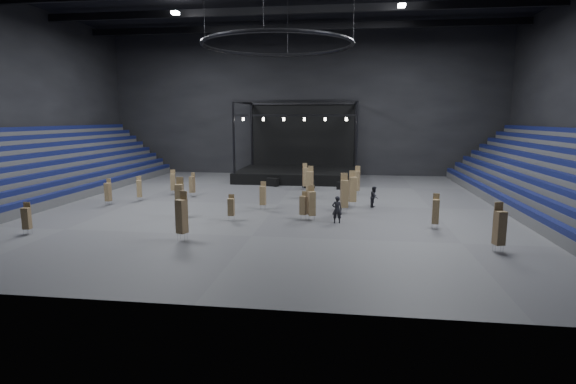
# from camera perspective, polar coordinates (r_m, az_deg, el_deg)

# --- Properties ---
(floor) EXTENTS (50.00, 50.00, 0.00)m
(floor) POSITION_cam_1_polar(r_m,az_deg,el_deg) (38.02, -1.26, -1.56)
(floor) COLOR #48484A
(floor) RESTS_ON ground
(wall_back) EXTENTS (50.00, 0.20, 18.00)m
(wall_back) POSITION_cam_1_polar(r_m,az_deg,el_deg) (58.20, 2.01, 11.13)
(wall_back) COLOR black
(wall_back) RESTS_ON ground
(wall_front) EXTENTS (50.00, 0.20, 18.00)m
(wall_front) POSITION_cam_1_polar(r_m,az_deg,el_deg) (17.01, -12.90, 15.20)
(wall_front) COLOR black
(wall_front) RESTS_ON ground
(wall_left) EXTENTS (0.20, 42.00, 18.00)m
(wall_left) POSITION_cam_1_polar(r_m,az_deg,el_deg) (48.11, -32.71, 10.05)
(wall_left) COLOR black
(wall_left) RESTS_ON ground
(bleachers_left) EXTENTS (7.20, 40.00, 6.40)m
(bleachers_left) POSITION_cam_1_polar(r_m,az_deg,el_deg) (47.10, -30.02, 1.43)
(bleachers_left) COLOR #464649
(bleachers_left) RESTS_ON floor
(bleachers_right) EXTENTS (7.20, 40.00, 6.40)m
(bleachers_right) POSITION_cam_1_polar(r_m,az_deg,el_deg) (41.00, 32.27, 0.24)
(bleachers_right) COLOR #464649
(bleachers_right) RESTS_ON floor
(stage) EXTENTS (14.00, 10.00, 9.20)m
(stage) POSITION_cam_1_polar(r_m,az_deg,el_deg) (53.74, 1.45, 3.21)
(stage) COLOR black
(stage) RESTS_ON floor
(truss_ring) EXTENTS (12.30, 12.30, 5.15)m
(truss_ring) POSITION_cam_1_polar(r_m,az_deg,el_deg) (37.78, -1.33, 18.19)
(truss_ring) COLOR black
(truss_ring) RESTS_ON ceiling
(flight_case_left) EXTENTS (1.45, 1.06, 0.87)m
(flight_case_left) POSITION_cam_1_polar(r_m,az_deg,el_deg) (48.08, -2.00, 1.26)
(flight_case_left) COLOR black
(flight_case_left) RESTS_ON floor
(flight_case_mid) EXTENTS (1.30, 0.95, 0.78)m
(flight_case_mid) POSITION_cam_1_polar(r_m,az_deg,el_deg) (46.67, 2.65, 0.96)
(flight_case_mid) COLOR black
(flight_case_mid) RESTS_ON floor
(flight_case_right) EXTENTS (1.26, 0.92, 0.76)m
(flight_case_right) POSITION_cam_1_polar(r_m,az_deg,el_deg) (46.12, 6.95, 0.78)
(flight_case_right) COLOR black
(flight_case_right) RESTS_ON floor
(chair_stack_0) EXTENTS (0.47, 0.47, 2.24)m
(chair_stack_0) POSITION_cam_1_polar(r_m,az_deg,el_deg) (35.74, -3.21, -0.38)
(chair_stack_0) COLOR silver
(chair_stack_0) RESTS_ON floor
(chair_stack_1) EXTENTS (0.56, 0.56, 2.36)m
(chair_stack_1) POSITION_cam_1_polar(r_m,az_deg,el_deg) (44.19, -14.40, 1.28)
(chair_stack_1) COLOR silver
(chair_stack_1) RESTS_ON floor
(chair_stack_2) EXTENTS (0.66, 0.66, 2.90)m
(chair_stack_2) POSITION_cam_1_polar(r_m,az_deg,el_deg) (41.04, 2.78, 1.33)
(chair_stack_2) COLOR silver
(chair_stack_2) RESTS_ON floor
(chair_stack_3) EXTENTS (0.59, 0.59, 2.04)m
(chair_stack_3) POSITION_cam_1_polar(r_m,az_deg,el_deg) (32.10, 1.99, -1.63)
(chair_stack_3) COLOR silver
(chair_stack_3) RESTS_ON floor
(chair_stack_4) EXTENTS (0.60, 0.60, 2.53)m
(chair_stack_4) POSITION_cam_1_polar(r_m,az_deg,el_deg) (31.73, 3.03, -1.38)
(chair_stack_4) COLOR silver
(chair_stack_4) RESTS_ON floor
(chair_stack_5) EXTENTS (0.62, 0.62, 2.71)m
(chair_stack_5) POSITION_cam_1_polar(r_m,az_deg,el_deg) (45.47, 2.21, 1.99)
(chair_stack_5) COLOR silver
(chair_stack_5) RESTS_ON floor
(chair_stack_6) EXTENTS (0.70, 0.70, 2.96)m
(chair_stack_6) POSITION_cam_1_polar(r_m,az_deg,el_deg) (27.32, -13.34, -2.92)
(chair_stack_6) COLOR silver
(chair_stack_6) RESTS_ON floor
(chair_stack_7) EXTENTS (0.65, 0.65, 2.99)m
(chair_stack_7) POSITION_cam_1_polar(r_m,az_deg,el_deg) (36.96, 8.21, 0.42)
(chair_stack_7) COLOR silver
(chair_stack_7) RESTS_ON floor
(chair_stack_8) EXTENTS (0.62, 0.62, 2.75)m
(chair_stack_8) POSITION_cam_1_polar(r_m,az_deg,el_deg) (42.91, 8.74, 1.48)
(chair_stack_8) COLOR silver
(chair_stack_8) RESTS_ON floor
(chair_stack_9) EXTENTS (0.59, 0.59, 2.97)m
(chair_stack_9) POSITION_cam_1_polar(r_m,az_deg,el_deg) (33.62, -13.60, -0.64)
(chair_stack_9) COLOR silver
(chair_stack_9) RESTS_ON floor
(chair_stack_10) EXTENTS (0.48, 0.48, 2.03)m
(chair_stack_10) POSITION_cam_1_polar(r_m,az_deg,el_deg) (32.42, -30.27, -2.84)
(chair_stack_10) COLOR silver
(chair_stack_10) RESTS_ON floor
(chair_stack_11) EXTENTS (0.50, 0.50, 2.25)m
(chair_stack_11) POSITION_cam_1_polar(r_m,az_deg,el_deg) (40.29, -21.88, 0.05)
(chair_stack_11) COLOR silver
(chair_stack_11) RESTS_ON floor
(chair_stack_12) EXTENTS (0.48, 0.48, 2.34)m
(chair_stack_12) POSITION_cam_1_polar(r_m,az_deg,el_deg) (30.95, 18.24, -2.30)
(chair_stack_12) COLOR silver
(chair_stack_12) RESTS_ON floor
(chair_stack_13) EXTENTS (0.64, 0.64, 2.74)m
(chair_stack_13) POSITION_cam_1_polar(r_m,az_deg,el_deg) (26.82, 25.27, -4.04)
(chair_stack_13) COLOR silver
(chair_stack_13) RESTS_ON floor
(chair_stack_14) EXTENTS (0.53, 0.53, 2.22)m
(chair_stack_14) POSITION_cam_1_polar(r_m,az_deg,el_deg) (42.67, -12.07, 0.98)
(chair_stack_14) COLOR silver
(chair_stack_14) RESTS_ON floor
(chair_stack_15) EXTENTS (0.65, 0.65, 3.08)m
(chair_stack_15) POSITION_cam_1_polar(r_m,az_deg,el_deg) (34.45, 7.18, -0.14)
(chair_stack_15) COLOR silver
(chair_stack_15) RESTS_ON floor
(chair_stack_16) EXTENTS (0.45, 0.45, 1.87)m
(chair_stack_16) POSITION_cam_1_polar(r_m,az_deg,el_deg) (32.07, -7.23, -1.85)
(chair_stack_16) COLOR silver
(chair_stack_16) RESTS_ON floor
(chair_stack_17) EXTENTS (0.54, 0.54, 2.18)m
(chair_stack_17) POSITION_cam_1_polar(r_m,az_deg,el_deg) (41.47, -18.37, 0.45)
(chair_stack_17) COLOR silver
(chair_stack_17) RESTS_ON floor
(man_center) EXTENTS (0.76, 0.56, 1.90)m
(man_center) POSITION_cam_1_polar(r_m,az_deg,el_deg) (31.25, 6.24, -2.23)
(man_center) COLOR black
(man_center) RESTS_ON floor
(crew_member) EXTENTS (0.88, 1.00, 1.71)m
(crew_member) POSITION_cam_1_polar(r_m,az_deg,el_deg) (37.27, 10.89, -0.61)
(crew_member) COLOR black
(crew_member) RESTS_ON floor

